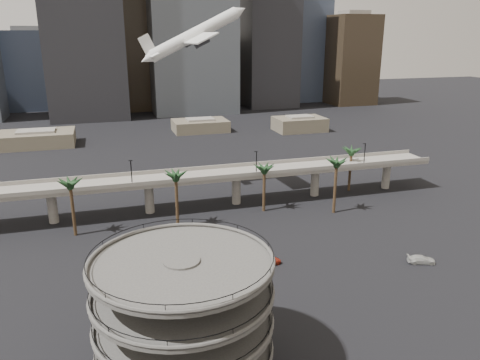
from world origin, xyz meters
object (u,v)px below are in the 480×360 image
object	(u,v)px
overpass	(193,180)
airborne_jet	(194,35)
car_c	(421,259)
car_b	(242,259)
car_a	(269,261)
parking_ramp	(183,307)

from	to	relation	value
overpass	airborne_jet	bearing A→B (deg)	74.56
car_c	overpass	bearing A→B (deg)	60.27
car_b	car_c	bearing A→B (deg)	-97.93
car_a	overpass	bearing A→B (deg)	-3.54
airborne_jet	car_a	world-z (taller)	airborne_jet
parking_ramp	airborne_jet	distance (m)	83.17
overpass	airborne_jet	distance (m)	37.89
airborne_jet	car_c	bearing A→B (deg)	-66.30
car_a	car_b	size ratio (longest dim) A/B	0.98
car_a	airborne_jet	bearing A→B (deg)	-12.32
car_a	car_c	distance (m)	29.06
overpass	car_a	size ratio (longest dim) A/B	27.19
parking_ramp	car_b	distance (m)	32.91
parking_ramp	car_a	size ratio (longest dim) A/B	4.64
parking_ramp	airborne_jet	world-z (taller)	airborne_jet
overpass	car_c	world-z (taller)	overpass
parking_ramp	airborne_jet	bearing A→B (deg)	76.93
overpass	car_a	bearing A→B (deg)	-77.81
parking_ramp	car_b	xyz separation A→B (m)	(15.79, 27.43, -9.03)
parking_ramp	airborne_jet	size ratio (longest dim) A/B	0.75
parking_ramp	car_c	bearing A→B (deg)	19.63
overpass	car_c	xyz separation A→B (m)	(35.47, -41.71, -6.59)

